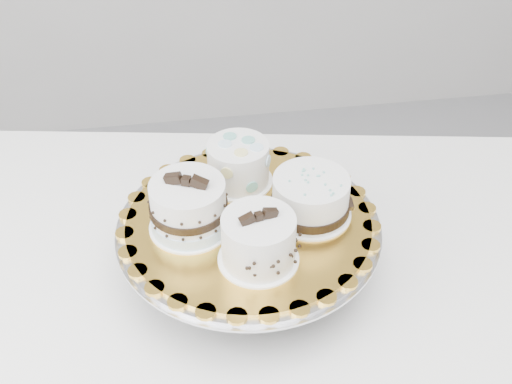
{
  "coord_description": "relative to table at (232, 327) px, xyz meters",
  "views": [
    {
      "loc": [
        0.03,
        -0.56,
        1.48
      ],
      "look_at": [
        0.14,
        0.14,
        0.9
      ],
      "focal_mm": 45.0,
      "sensor_mm": 36.0,
      "label": 1
    }
  ],
  "objects": [
    {
      "name": "table",
      "position": [
        0.0,
        0.0,
        0.0
      ],
      "size": [
        1.44,
        1.09,
        0.75
      ],
      "rotation": [
        0.0,
        0.0,
        -0.18
      ],
      "color": "white",
      "rests_on": "floor"
    },
    {
      "name": "cake_stand",
      "position": [
        0.04,
        0.05,
        0.14
      ],
      "size": [
        0.39,
        0.39,
        0.1
      ],
      "color": "gray",
      "rests_on": "table"
    },
    {
      "name": "cake_board",
      "position": [
        0.04,
        0.05,
        0.18
      ],
      "size": [
        0.46,
        0.46,
        0.01
      ],
      "primitive_type": "cylinder",
      "rotation": [
        0.0,
        0.0,
        0.38
      ],
      "color": "gold",
      "rests_on": "cake_stand"
    },
    {
      "name": "cake_swirl",
      "position": [
        0.04,
        -0.03,
        0.21
      ],
      "size": [
        0.12,
        0.12,
        0.09
      ],
      "rotation": [
        0.0,
        0.0,
        0.24
      ],
      "color": "white",
      "rests_on": "cake_board"
    },
    {
      "name": "cake_banded",
      "position": [
        -0.05,
        0.05,
        0.21
      ],
      "size": [
        0.14,
        0.14,
        0.1
      ],
      "rotation": [
        0.0,
        0.0,
        -0.41
      ],
      "color": "white",
      "rests_on": "cake_board"
    },
    {
      "name": "cake_dots",
      "position": [
        0.03,
        0.14,
        0.21
      ],
      "size": [
        0.12,
        0.12,
        0.07
      ],
      "rotation": [
        0.0,
        0.0,
        0.14
      ],
      "color": "white",
      "rests_on": "cake_board"
    },
    {
      "name": "cake_ribbon",
      "position": [
        0.13,
        0.05,
        0.21
      ],
      "size": [
        0.13,
        0.12,
        0.07
      ],
      "rotation": [
        0.0,
        0.0,
        -0.0
      ],
      "color": "white",
      "rests_on": "cake_board"
    }
  ]
}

